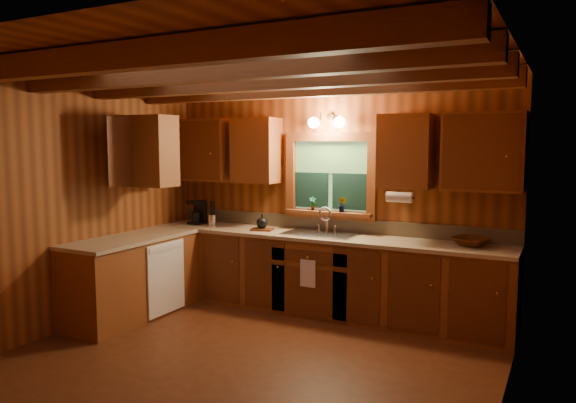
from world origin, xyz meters
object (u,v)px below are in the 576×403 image
(sink, at_px, (321,238))
(wicker_basket, at_px, (472,242))
(coffee_maker, at_px, (198,212))
(cutting_board, at_px, (262,229))

(sink, bearing_deg, wicker_basket, 2.03)
(sink, height_order, coffee_maker, sink)
(cutting_board, distance_m, wicker_basket, 2.37)
(sink, bearing_deg, coffee_maker, 179.10)
(cutting_board, relative_size, wicker_basket, 0.70)
(sink, height_order, wicker_basket, sink)
(wicker_basket, bearing_deg, cutting_board, -177.23)
(cutting_board, bearing_deg, coffee_maker, 161.40)
(sink, bearing_deg, cutting_board, -175.59)
(coffee_maker, distance_m, cutting_board, 1.01)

